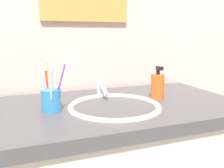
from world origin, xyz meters
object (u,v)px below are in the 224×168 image
Objects in this scene: faucet at (101,87)px; toothbrush_white at (52,87)px; toothbrush_cup at (51,100)px; toothbrush_purple at (61,81)px; soap_dispenser at (158,86)px; toothbrush_red at (47,84)px; toothbrush_yellow at (48,79)px.

toothbrush_white is at bearing -142.54° from faucet.
toothbrush_white is at bearing -91.27° from toothbrush_cup.
toothbrush_purple is 1.14× the size of toothbrush_white.
soap_dispenser is (0.24, -0.12, 0.01)m from faucet.
toothbrush_purple reaches higher than toothbrush_white.
faucet is at bearing 30.37° from toothbrush_cup.
toothbrush_purple is at bearing -39.21° from toothbrush_red.
soap_dispenser reaches higher than toothbrush_cup.
faucet is 0.74× the size of toothbrush_purple.
toothbrush_red is (-0.26, -0.11, 0.06)m from faucet.
toothbrush_purple is at bearing -48.13° from toothbrush_yellow.
toothbrush_purple is 0.06m from toothbrush_red.
faucet is at bearing 37.46° from toothbrush_white.
toothbrush_purple is 1.17× the size of toothbrush_red.
faucet is at bearing 22.06° from toothbrush_yellow.
soap_dispenser is at bearing 4.16° from toothbrush_purple.
faucet is 1.76× the size of toothbrush_cup.
toothbrush_yellow is 1.35× the size of soap_dispenser.
faucet reaches higher than toothbrush_cup.
toothbrush_cup is 0.56× the size of soap_dispenser.
faucet is 0.29m from toothbrush_cup.
toothbrush_red is 0.50m from soap_dispenser.
toothbrush_purple reaches higher than toothbrush_red.
toothbrush_red is (-0.01, 0.03, 0.06)m from toothbrush_cup.
toothbrush_purple is 0.99× the size of toothbrush_yellow.
toothbrush_white reaches higher than toothbrush_cup.
toothbrush_red is at bearing 95.68° from toothbrush_white.
toothbrush_purple is at bearing -8.61° from toothbrush_cup.
toothbrush_cup is 0.09m from toothbrush_purple.
toothbrush_yellow reaches higher than toothbrush_cup.
soap_dispenser is (0.50, -0.01, -0.04)m from toothbrush_red.
toothbrush_red reaches higher than faucet.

